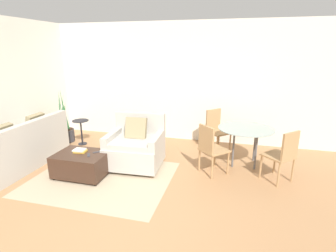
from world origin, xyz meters
TOP-DOWN VIEW (x-y plane):
  - ground_plane at (0.00, 0.00)m, footprint 20.00×20.00m
  - wall_back at (0.00, 3.24)m, footprint 12.00×0.06m
  - wall_left at (-2.99, 1.50)m, footprint 0.06×12.00m
  - area_rug at (-0.73, 0.84)m, footprint 2.33×1.88m
  - couch at (-2.44, 0.88)m, footprint 0.86×1.97m
  - armchair at (-0.35, 1.47)m, footprint 1.02×0.92m
  - ottoman at (-1.11, 0.85)m, footprint 0.87×0.65m
  - book_stack at (-1.17, 0.92)m, footprint 0.23×0.17m
  - tv_remote_primary at (-0.86, 0.99)m, footprint 0.15×0.15m
  - tv_remote_secondary at (-0.94, 0.82)m, footprint 0.11×0.15m
  - potted_plant at (-2.49, 2.33)m, footprint 0.41×0.41m
  - side_table at (-1.99, 2.25)m, footprint 0.36×0.36m
  - dining_table at (1.63, 2.07)m, footprint 1.03×1.03m
  - dining_chair_near_left at (1.04, 1.48)m, footprint 0.59×0.59m
  - dining_chair_near_right at (2.22, 1.48)m, footprint 0.59×0.59m
  - dining_chair_far_left at (1.04, 2.66)m, footprint 0.59×0.59m

SIDE VIEW (x-z plane):
  - ground_plane at x=0.00m, z-range 0.00..0.00m
  - area_rug at x=-0.73m, z-range 0.00..0.01m
  - ottoman at x=-1.11m, z-range 0.02..0.43m
  - potted_plant at x=-2.49m, z-range -0.38..0.91m
  - couch at x=-2.44m, z-range -0.15..0.77m
  - armchair at x=-0.35m, z-range -0.11..0.85m
  - side_table at x=-1.99m, z-range 0.11..0.69m
  - tv_remote_primary at x=-0.86m, z-range 0.41..0.42m
  - tv_remote_secondary at x=-0.94m, z-range 0.41..0.42m
  - book_stack at x=-1.17m, z-range 0.41..0.46m
  - dining_chair_near_left at x=1.04m, z-range 0.07..0.97m
  - dining_chair_near_right at x=2.22m, z-range 0.07..0.97m
  - dining_chair_far_left at x=1.04m, z-range 0.07..0.97m
  - dining_table at x=1.63m, z-range 0.27..0.99m
  - wall_back at x=0.00m, z-range 0.00..2.75m
  - wall_left at x=-2.99m, z-range 0.00..2.75m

